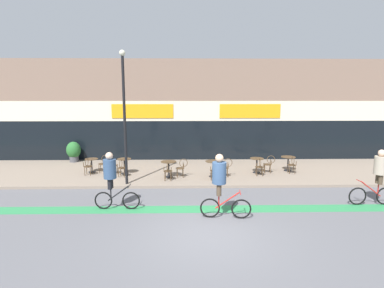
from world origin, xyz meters
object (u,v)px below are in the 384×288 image
at_px(cafe_chair_0_side, 104,162).
at_px(bistro_table_3, 213,165).
at_px(cafe_chair_3_near, 214,169).
at_px(cafe_chair_5_near, 292,164).
at_px(bistro_table_1, 124,163).
at_px(bistro_table_2, 169,166).
at_px(cafe_chair_1_side, 112,164).
at_px(cyclist_1, 111,176).
at_px(cafe_chair_2_side, 182,167).
at_px(planter_pot, 74,151).
at_px(cyclist_0, 378,173).
at_px(cafe_chair_1_near, 122,167).
at_px(cafe_chair_4_near, 260,166).
at_px(bistro_table_4, 257,162).
at_px(cafe_chair_2_near, 168,170).
at_px(bistro_table_5, 288,161).
at_px(cafe_chair_3_side, 226,166).
at_px(cafe_chair_4_side, 269,163).
at_px(bistro_table_0, 92,163).
at_px(lamp_post, 124,110).
at_px(cafe_chair_0_near, 88,165).
at_px(cyclist_2, 221,180).

bearing_deg(cafe_chair_0_side, bistro_table_3, 170.27).
distance_m(cafe_chair_3_near, cafe_chair_5_near, 4.20).
height_order(bistro_table_1, bistro_table_2, bistro_table_1).
xyz_separation_m(cafe_chair_1_side, cyclist_1, (1.10, -4.51, 0.60)).
bearing_deg(bistro_table_1, cafe_chair_2_side, -12.73).
distance_m(planter_pot, cyclist_0, 15.54).
distance_m(cafe_chair_1_near, cyclist_0, 10.85).
bearing_deg(cafe_chair_4_near, cafe_chair_5_near, -73.04).
bearing_deg(cafe_chair_1_near, bistro_table_4, -77.32).
relative_size(bistro_table_2, cyclist_0, 0.37).
distance_m(cafe_chair_2_near, cafe_chair_3_near, 2.17).
bearing_deg(cafe_chair_0_side, cafe_chair_3_near, 164.17).
bearing_deg(bistro_table_5, cafe_chair_3_side, -162.07).
distance_m(bistro_table_5, cafe_chair_1_near, 8.57).
height_order(cafe_chair_3_side, cafe_chair_4_side, same).
height_order(bistro_table_0, cafe_chair_2_side, cafe_chair_2_side).
distance_m(cafe_chair_1_side, cafe_chair_5_near, 9.12).
height_order(bistro_table_3, cafe_chair_2_near, cafe_chair_2_near).
distance_m(bistro_table_2, cafe_chair_2_side, 0.63).
xyz_separation_m(bistro_table_0, cafe_chair_4_near, (8.50, -0.92, 0.01)).
xyz_separation_m(bistro_table_3, cafe_chair_4_side, (2.92, 0.69, -0.04)).
relative_size(bistro_table_3, bistro_table_5, 1.04).
height_order(bistro_table_2, bistro_table_5, bistro_table_2).
bearing_deg(cafe_chair_4_side, lamp_post, 23.07).
distance_m(cafe_chair_1_near, lamp_post, 3.06).
bearing_deg(cafe_chair_4_near, bistro_table_5, -55.58).
bearing_deg(cafe_chair_2_side, cafe_chair_4_side, -176.43).
height_order(bistro_table_2, cafe_chair_3_near, cafe_chair_3_near).
xyz_separation_m(bistro_table_1, cyclist_0, (10.20, -4.26, 0.54)).
height_order(bistro_table_1, cafe_chair_3_side, cafe_chair_3_side).
xyz_separation_m(bistro_table_2, cafe_chair_4_near, (4.46, 0.11, -0.04)).
bearing_deg(cafe_chair_2_side, cafe_chair_0_near, -10.36).
distance_m(bistro_table_3, cyclist_2, 4.77).
relative_size(cafe_chair_0_near, cafe_chair_2_side, 1.00).
distance_m(cafe_chair_2_side, cyclist_0, 8.16).
distance_m(bistro_table_0, cafe_chair_0_side, 0.63).
distance_m(cafe_chair_0_side, cafe_chair_5_near, 9.64).
xyz_separation_m(cafe_chair_4_near, cyclist_1, (-6.26, -3.95, 0.60)).
height_order(bistro_table_1, bistro_table_5, bistro_table_1).
distance_m(cafe_chair_1_side, cyclist_1, 4.68).
bearing_deg(bistro_table_5, cyclist_2, -126.04).
xyz_separation_m(cafe_chair_0_side, cyclist_1, (1.61, -4.87, 0.60)).
xyz_separation_m(cafe_chair_2_near, cafe_chair_3_side, (2.80, 0.65, 0.00)).
bearing_deg(cafe_chair_1_side, bistro_table_1, 5.51).
height_order(cafe_chair_0_near, cafe_chair_0_side, same).
relative_size(cafe_chair_0_side, cafe_chair_2_near, 1.00).
distance_m(bistro_table_0, bistro_table_2, 4.16).
distance_m(bistro_table_0, cafe_chair_2_side, 4.77).
distance_m(bistro_table_0, bistro_table_4, 8.51).
height_order(bistro_table_4, cafe_chair_3_near, cafe_chair_3_near).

